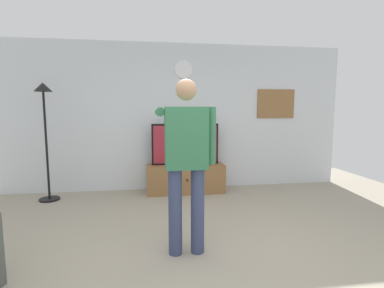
{
  "coord_description": "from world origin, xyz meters",
  "views": [
    {
      "loc": [
        -0.49,
        -2.42,
        1.49
      ],
      "look_at": [
        0.04,
        1.2,
        1.05
      ],
      "focal_mm": 26.64,
      "sensor_mm": 36.0,
      "label": 1
    }
  ],
  "objects_px": {
    "tv_stand": "(186,178)",
    "person_standing_nearer_lamp": "(186,156)",
    "television": "(185,144)",
    "wall_clock": "(183,69)",
    "framed_picture": "(276,104)",
    "floor_lamp": "(45,117)"
  },
  "relations": [
    {
      "from": "tv_stand",
      "to": "person_standing_nearer_lamp",
      "type": "xyz_separation_m",
      "value": [
        -0.26,
        -2.2,
        0.77
      ]
    },
    {
      "from": "television",
      "to": "wall_clock",
      "type": "height_order",
      "value": "wall_clock"
    },
    {
      "from": "person_standing_nearer_lamp",
      "to": "framed_picture",
      "type": "bearing_deg",
      "value": 50.26
    },
    {
      "from": "tv_stand",
      "to": "wall_clock",
      "type": "distance_m",
      "value": 1.99
    },
    {
      "from": "television",
      "to": "framed_picture",
      "type": "distance_m",
      "value": 1.97
    },
    {
      "from": "television",
      "to": "framed_picture",
      "type": "relative_size",
      "value": 1.61
    },
    {
      "from": "framed_picture",
      "to": "tv_stand",
      "type": "bearing_deg",
      "value": -170.74
    },
    {
      "from": "tv_stand",
      "to": "television",
      "type": "relative_size",
      "value": 1.15
    },
    {
      "from": "television",
      "to": "person_standing_nearer_lamp",
      "type": "xyz_separation_m",
      "value": [
        -0.26,
        -2.24,
        0.15
      ]
    },
    {
      "from": "wall_clock",
      "to": "television",
      "type": "bearing_deg",
      "value": -90.0
    },
    {
      "from": "television",
      "to": "floor_lamp",
      "type": "distance_m",
      "value": 2.36
    },
    {
      "from": "wall_clock",
      "to": "person_standing_nearer_lamp",
      "type": "height_order",
      "value": "wall_clock"
    },
    {
      "from": "wall_clock",
      "to": "framed_picture",
      "type": "bearing_deg",
      "value": 0.16
    },
    {
      "from": "floor_lamp",
      "to": "person_standing_nearer_lamp",
      "type": "xyz_separation_m",
      "value": [
        2.03,
        -2.06,
        -0.35
      ]
    },
    {
      "from": "television",
      "to": "person_standing_nearer_lamp",
      "type": "distance_m",
      "value": 2.26
    },
    {
      "from": "wall_clock",
      "to": "floor_lamp",
      "type": "height_order",
      "value": "wall_clock"
    },
    {
      "from": "floor_lamp",
      "to": "person_standing_nearer_lamp",
      "type": "height_order",
      "value": "floor_lamp"
    },
    {
      "from": "tv_stand",
      "to": "wall_clock",
      "type": "xyz_separation_m",
      "value": [
        -0.0,
        0.29,
        1.97
      ]
    },
    {
      "from": "tv_stand",
      "to": "television",
      "type": "xyz_separation_m",
      "value": [
        -0.0,
        0.05,
        0.62
      ]
    },
    {
      "from": "wall_clock",
      "to": "floor_lamp",
      "type": "relative_size",
      "value": 0.17
    },
    {
      "from": "floor_lamp",
      "to": "person_standing_nearer_lamp",
      "type": "distance_m",
      "value": 2.92
    },
    {
      "from": "tv_stand",
      "to": "floor_lamp",
      "type": "xyz_separation_m",
      "value": [
        -2.3,
        -0.14,
        1.12
      ]
    }
  ]
}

